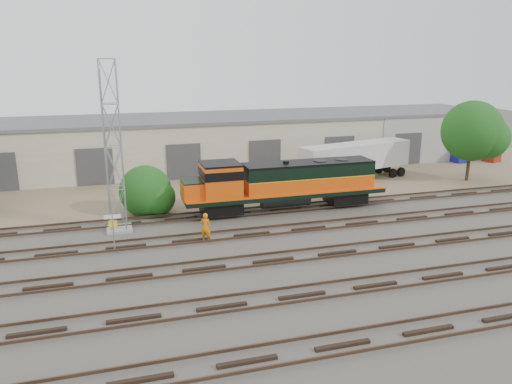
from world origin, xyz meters
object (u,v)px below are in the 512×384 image
object	(u,v)px
signal_tower	(113,151)
worker	(206,227)
semi_trailer	(358,157)
locomotive	(282,183)

from	to	relation	value
signal_tower	worker	xyz separation A→B (m)	(5.21, -3.70, -4.50)
signal_tower	semi_trailer	size ratio (longest dim) A/B	0.96
locomotive	semi_trailer	distance (m)	12.21
semi_trailer	signal_tower	bearing A→B (deg)	-173.27
worker	semi_trailer	xyz separation A→B (m)	(16.67, 11.85, 1.28)
worker	signal_tower	bearing A→B (deg)	-7.69
worker	semi_trailer	world-z (taller)	semi_trailer
locomotive	worker	distance (m)	8.33
signal_tower	semi_trailer	xyz separation A→B (m)	(21.88, 8.15, -3.22)
locomotive	semi_trailer	size ratio (longest dim) A/B	1.32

